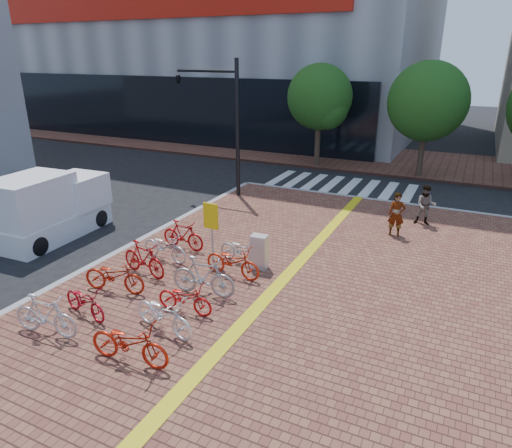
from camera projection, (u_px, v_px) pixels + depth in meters
The scene contains 23 objects.
ground at pixel (180, 309), 12.51m from camera, with size 120.00×120.00×0.00m, color black.
kerb_north at pixel (380, 201), 21.37m from camera, with size 14.00×0.25×0.15m, color gray.
far_sidewalk at pixel (362, 158), 30.18m from camera, with size 70.00×8.00×0.15m, color brown.
crosswalk at pixel (340, 186), 24.10m from camera, with size 7.50×4.00×0.01m.
street_trees at pixel (448, 104), 23.73m from camera, with size 16.20×4.60×6.35m.
bike_0 at pixel (45, 316), 10.94m from camera, with size 0.50×1.78×1.07m, color silver.
bike_1 at pixel (85, 301), 11.79m from camera, with size 0.57×1.63×0.85m, color #A60B18.
bike_2 at pixel (114, 276), 12.99m from camera, with size 0.66×1.88×0.99m, color #9D1B0B.
bike_3 at pixel (144, 259), 13.97m from camera, with size 0.50×1.79×1.07m, color #A90C0E.
bike_4 at pixel (165, 247), 15.00m from camera, with size 0.63×1.81×0.95m, color silver.
bike_5 at pixel (183, 235), 15.86m from camera, with size 0.48×1.69×1.02m, color #A40B0C.
bike_6 at pixel (129, 343), 9.96m from camera, with size 0.68×1.95×1.02m, color #B31E0C.
bike_7 at pixel (164, 314), 11.10m from camera, with size 0.66×1.88×0.99m, color white.
bike_8 at pixel (185, 298), 11.96m from camera, with size 0.56×1.60×0.84m, color red.
bike_9 at pixel (203, 276), 12.77m from camera, with size 0.54×1.92×1.15m, color #A2A2A6.
bike_10 at pixel (233, 261), 13.89m from camera, with size 0.65×1.86×0.98m, color red.
bike_11 at pixel (242, 250), 14.78m from camera, with size 0.60×1.71×0.90m, color #B7B7BC.
pedestrian_a at pixel (396, 215), 16.93m from camera, with size 0.60×0.39×1.65m, color gray.
pedestrian_b at pixel (426, 205), 18.04m from camera, with size 0.78×0.61×1.60m, color #4C4E60.
utility_box at pixel (259, 252), 14.38m from camera, with size 0.51×0.37×1.12m, color silver.
yellow_sign at pixel (211, 221), 14.65m from camera, with size 0.54×0.13×1.99m.
traffic_light_pole at pixel (210, 102), 21.14m from camera, with size 3.36×1.30×6.26m.
box_truck at pixel (50, 208), 17.01m from camera, with size 2.09×4.42×2.51m.
Camera 1 is at (6.63, -8.89, 6.59)m, focal length 32.00 mm.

